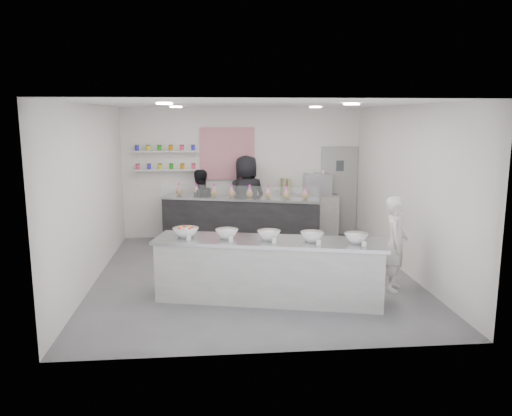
{
  "coord_description": "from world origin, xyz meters",
  "views": [
    {
      "loc": [
        -0.75,
        -8.54,
        2.8
      ],
      "look_at": [
        0.08,
        0.4,
        1.14
      ],
      "focal_mm": 35.0,
      "sensor_mm": 36.0,
      "label": 1
    }
  ],
  "objects_px": {
    "prep_counter": "(269,270)",
    "staff_left": "(199,206)",
    "staff_right": "(246,198)",
    "back_bar": "(241,221)",
    "espresso_machine": "(317,184)",
    "espresso_ledge": "(309,216)",
    "woman_prep": "(396,244)"
  },
  "relations": [
    {
      "from": "prep_counter",
      "to": "staff_left",
      "type": "bearing_deg",
      "value": 119.85
    },
    {
      "from": "staff_left",
      "to": "staff_right",
      "type": "bearing_deg",
      "value": 162.92
    },
    {
      "from": "prep_counter",
      "to": "back_bar",
      "type": "height_order",
      "value": "back_bar"
    },
    {
      "from": "staff_left",
      "to": "staff_right",
      "type": "height_order",
      "value": "staff_right"
    },
    {
      "from": "back_bar",
      "to": "espresso_machine",
      "type": "relative_size",
      "value": 5.63
    },
    {
      "from": "espresso_ledge",
      "to": "espresso_machine",
      "type": "xyz_separation_m",
      "value": [
        0.18,
        0.0,
        0.74
      ]
    },
    {
      "from": "staff_right",
      "to": "prep_counter",
      "type": "bearing_deg",
      "value": 74.37
    },
    {
      "from": "staff_left",
      "to": "espresso_machine",
      "type": "bearing_deg",
      "value": 166.58
    },
    {
      "from": "back_bar",
      "to": "prep_counter",
      "type": "bearing_deg",
      "value": -69.94
    },
    {
      "from": "espresso_ledge",
      "to": "staff_left",
      "type": "relative_size",
      "value": 0.83
    },
    {
      "from": "prep_counter",
      "to": "espresso_ledge",
      "type": "distance_m",
      "value": 4.27
    },
    {
      "from": "espresso_ledge",
      "to": "staff_right",
      "type": "relative_size",
      "value": 0.7
    },
    {
      "from": "espresso_ledge",
      "to": "staff_right",
      "type": "distance_m",
      "value": 1.57
    },
    {
      "from": "espresso_ledge",
      "to": "espresso_machine",
      "type": "height_order",
      "value": "espresso_machine"
    },
    {
      "from": "woman_prep",
      "to": "staff_left",
      "type": "height_order",
      "value": "staff_left"
    },
    {
      "from": "woman_prep",
      "to": "staff_left",
      "type": "bearing_deg",
      "value": 65.62
    },
    {
      "from": "espresso_machine",
      "to": "back_bar",
      "type": "bearing_deg",
      "value": -160.29
    },
    {
      "from": "woman_prep",
      "to": "staff_right",
      "type": "bearing_deg",
      "value": 54.67
    },
    {
      "from": "espresso_ledge",
      "to": "prep_counter",
      "type": "bearing_deg",
      "value": -109.54
    },
    {
      "from": "staff_left",
      "to": "staff_right",
      "type": "distance_m",
      "value": 1.08
    },
    {
      "from": "woman_prep",
      "to": "staff_right",
      "type": "height_order",
      "value": "staff_right"
    },
    {
      "from": "espresso_ledge",
      "to": "woman_prep",
      "type": "relative_size",
      "value": 0.87
    },
    {
      "from": "espresso_ledge",
      "to": "woman_prep",
      "type": "distance_m",
      "value": 3.83
    },
    {
      "from": "prep_counter",
      "to": "staff_right",
      "type": "relative_size",
      "value": 1.81
    },
    {
      "from": "back_bar",
      "to": "woman_prep",
      "type": "distance_m",
      "value": 3.88
    },
    {
      "from": "back_bar",
      "to": "woman_prep",
      "type": "height_order",
      "value": "woman_prep"
    },
    {
      "from": "prep_counter",
      "to": "espresso_ledge",
      "type": "height_order",
      "value": "espresso_ledge"
    },
    {
      "from": "back_bar",
      "to": "woman_prep",
      "type": "xyz_separation_m",
      "value": [
        2.31,
        -3.1,
        0.24
      ]
    },
    {
      "from": "espresso_machine",
      "to": "staff_right",
      "type": "bearing_deg",
      "value": -173.85
    },
    {
      "from": "back_bar",
      "to": "staff_left",
      "type": "distance_m",
      "value": 1.06
    },
    {
      "from": "espresso_ledge",
      "to": "staff_left",
      "type": "bearing_deg",
      "value": -175.89
    },
    {
      "from": "espresso_ledge",
      "to": "staff_left",
      "type": "xyz_separation_m",
      "value": [
        -2.56,
        -0.18,
        0.31
      ]
    }
  ]
}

